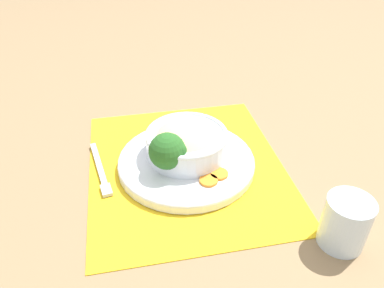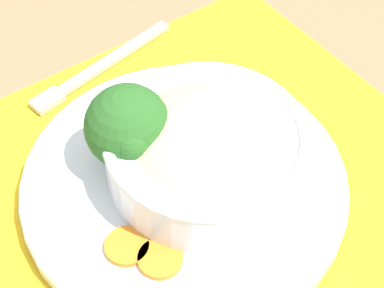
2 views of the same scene
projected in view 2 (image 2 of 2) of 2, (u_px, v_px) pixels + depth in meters
ground_plane at (184, 192)px, 0.58m from camera, size 4.00×4.00×0.00m
placemat at (184, 191)px, 0.58m from camera, size 0.42×0.48×0.00m
plate at (184, 182)px, 0.57m from camera, size 0.29×0.29×0.02m
bowl at (206, 149)px, 0.55m from camera, size 0.18×0.18×0.07m
broccoli_floret at (128, 128)px, 0.54m from camera, size 0.07×0.07×0.09m
carrot_slice_near at (127, 246)px, 0.52m from camera, size 0.04×0.04×0.01m
carrot_slice_middle at (160, 259)px, 0.51m from camera, size 0.04×0.04×0.01m
fork at (90, 73)px, 0.67m from camera, size 0.04×0.18×0.01m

